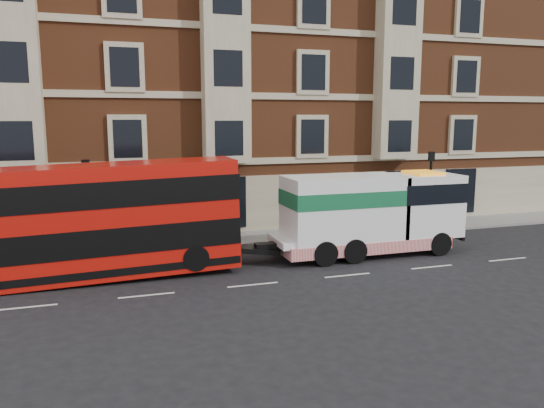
{
  "coord_description": "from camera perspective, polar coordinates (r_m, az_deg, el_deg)",
  "views": [
    {
      "loc": [
        -5.31,
        -18.87,
        6.37
      ],
      "look_at": [
        2.06,
        4.0,
        2.43
      ],
      "focal_mm": 35.0,
      "sensor_mm": 36.0,
      "label": 1
    }
  ],
  "objects": [
    {
      "name": "sidewalk",
      "position": [
        27.63,
        -6.32,
        -3.91
      ],
      "size": [
        90.0,
        3.0,
        0.15
      ],
      "primitive_type": "cube",
      "color": "slate",
      "rests_on": "ground"
    },
    {
      "name": "tow_truck",
      "position": [
        24.93,
        10.33,
        -0.95
      ],
      "size": [
        9.0,
        2.66,
        3.75
      ],
      "color": "white",
      "rests_on": "ground"
    },
    {
      "name": "ground",
      "position": [
        20.61,
        -2.06,
        -8.69
      ],
      "size": [
        120.0,
        120.0,
        0.0
      ],
      "primitive_type": "plane",
      "color": "black",
      "rests_on": "ground"
    },
    {
      "name": "lamp_post_west",
      "position": [
        25.35,
        -19.22,
        0.42
      ],
      "size": [
        0.35,
        0.15,
        4.35
      ],
      "color": "black",
      "rests_on": "sidewalk"
    },
    {
      "name": "victorian_terrace",
      "position": [
        34.57,
        -8.38,
        15.36
      ],
      "size": [
        45.0,
        12.0,
        20.4
      ],
      "color": "brown",
      "rests_on": "ground"
    },
    {
      "name": "lamp_post_east",
      "position": [
        30.69,
        16.64,
        2.02
      ],
      "size": [
        0.35,
        0.15,
        4.35
      ],
      "color": "black",
      "rests_on": "sidewalk"
    },
    {
      "name": "double_decker_bus",
      "position": [
        21.96,
        -18.61,
        -1.56
      ],
      "size": [
        11.24,
        2.58,
        4.55
      ],
      "color": "red",
      "rests_on": "ground"
    }
  ]
}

